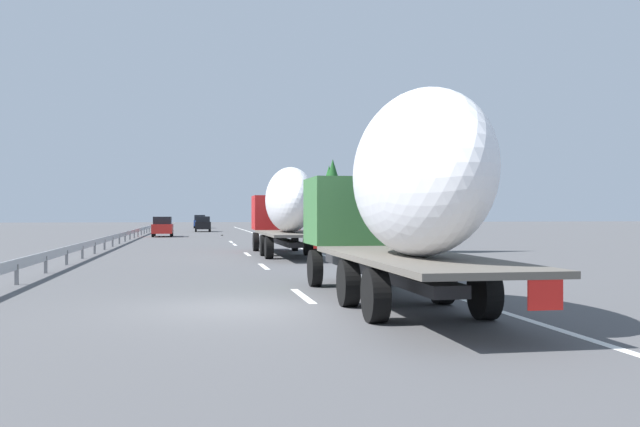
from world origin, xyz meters
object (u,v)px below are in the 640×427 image
(truck_trailing, at_px, (400,191))
(car_blue_sedan, at_px, (200,222))
(car_red_compact, at_px, (163,227))
(car_black_suv, at_px, (203,224))
(road_sign, at_px, (293,212))
(truck_lead, at_px, (286,206))

(truck_trailing, xyz_separation_m, car_blue_sedan, (91.35, 3.71, -1.59))
(car_blue_sedan, bearing_deg, car_red_compact, 174.84)
(car_black_suv, relative_size, road_sign, 1.27)
(car_red_compact, bearing_deg, car_black_suv, -11.89)
(car_red_compact, height_order, car_black_suv, car_red_compact)
(car_black_suv, bearing_deg, truck_lead, -175.96)
(car_red_compact, bearing_deg, road_sign, -137.37)
(truck_lead, relative_size, car_red_compact, 3.08)
(truck_trailing, bearing_deg, truck_lead, 0.00)
(car_red_compact, distance_m, road_sign, 15.49)
(truck_lead, bearing_deg, car_black_suv, 4.04)
(car_blue_sedan, height_order, road_sign, road_sign)
(truck_lead, height_order, road_sign, truck_lead)
(truck_trailing, xyz_separation_m, car_black_suv, (69.30, 3.51, -1.65))
(road_sign, bearing_deg, car_blue_sedan, 7.51)
(truck_lead, relative_size, car_black_suv, 3.16)
(road_sign, bearing_deg, car_red_compact, 42.63)
(truck_trailing, bearing_deg, car_black_suv, 2.90)
(truck_trailing, height_order, car_blue_sedan, truck_trailing)
(truck_trailing, relative_size, car_red_compact, 2.96)
(car_black_suv, height_order, car_blue_sedan, car_blue_sedan)
(truck_lead, height_order, car_blue_sedan, truck_lead)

